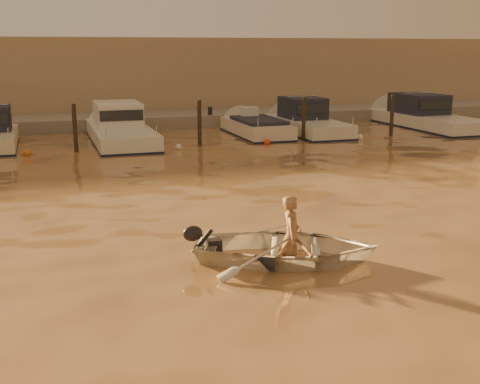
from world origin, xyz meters
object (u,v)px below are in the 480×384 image
object	(u,v)px
dinghy	(286,248)
moored_boat_2	(120,128)
moored_boat_4	(307,121)
waterfront_building	(150,77)
person	(291,236)
moored_boat_5	(427,116)
moored_boat_3	(256,131)

from	to	relation	value
dinghy	moored_boat_2	bearing A→B (deg)	26.26
moored_boat_4	waterfront_building	distance (m)	12.65
dinghy	person	xyz separation A→B (m)	(0.09, -0.04, 0.27)
moored_boat_5	moored_boat_3	bearing A→B (deg)	180.00
moored_boat_3	waterfront_building	size ratio (longest dim) A/B	0.13
moored_boat_3	moored_boat_4	xyz separation A→B (m)	(2.74, 0.00, 0.40)
moored_boat_2	dinghy	bearing A→B (deg)	-86.19
moored_boat_4	moored_boat_5	xyz separation A→B (m)	(7.06, 0.00, 0.00)
person	waterfront_building	size ratio (longest dim) A/B	0.04
dinghy	moored_boat_5	distance (m)	22.94
dinghy	moored_boat_3	bearing A→B (deg)	4.59
moored_boat_5	moored_boat_4	bearing A→B (deg)	180.00
dinghy	moored_boat_5	world-z (taller)	moored_boat_5
dinghy	waterfront_building	xyz separation A→B (m)	(2.25, 28.08, 2.14)
dinghy	waterfront_building	world-z (taller)	waterfront_building
moored_boat_3	dinghy	bearing A→B (deg)	-107.85
moored_boat_3	moored_boat_2	bearing A→B (deg)	180.00
dinghy	person	size ratio (longest dim) A/B	2.22
person	moored_boat_3	bearing A→B (deg)	4.91
person	moored_boat_5	size ratio (longest dim) A/B	0.19
moored_boat_2	moored_boat_5	world-z (taller)	same
moored_boat_5	waterfront_building	bearing A→B (deg)	139.90
moored_boat_3	moored_boat_4	world-z (taller)	moored_boat_4
moored_boat_3	person	bearing A→B (deg)	-107.54
dinghy	moored_boat_2	world-z (taller)	moored_boat_2
person	moored_boat_2	world-z (taller)	moored_boat_2
moored_boat_2	waterfront_building	size ratio (longest dim) A/B	0.18
dinghy	moored_boat_4	size ratio (longest dim) A/B	0.52
dinghy	moored_boat_2	size ratio (longest dim) A/B	0.44
dinghy	moored_boat_3	xyz separation A→B (m)	(5.50, 17.08, -0.04)
dinghy	waterfront_building	bearing A→B (deg)	17.87
person	moored_boat_2	distance (m)	17.16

